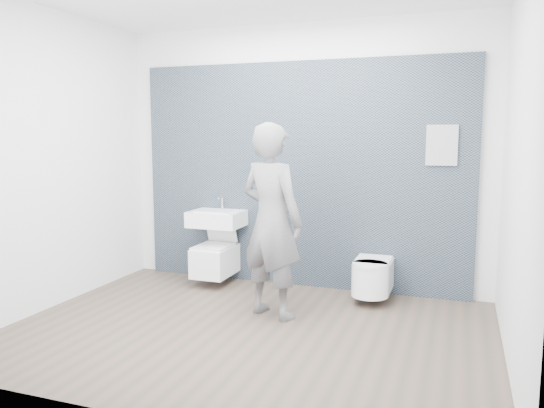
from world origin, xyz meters
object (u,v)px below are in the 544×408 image
(visitor, at_px, (272,221))
(toilet_rounded, at_px, (372,277))
(toilet_square, at_px, (215,258))
(washbasin, at_px, (217,218))

(visitor, bearing_deg, toilet_rounded, -118.44)
(toilet_square, bearing_deg, visitor, -39.08)
(toilet_square, relative_size, toilet_rounded, 1.17)
(washbasin, xyz_separation_m, visitor, (0.93, -0.81, 0.14))
(toilet_rounded, distance_m, visitor, 1.23)
(washbasin, bearing_deg, visitor, -40.92)
(toilet_square, distance_m, toilet_rounded, 1.72)
(washbasin, height_order, toilet_square, washbasin)
(toilet_rounded, relative_size, visitor, 0.35)
(washbasin, height_order, visitor, visitor)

